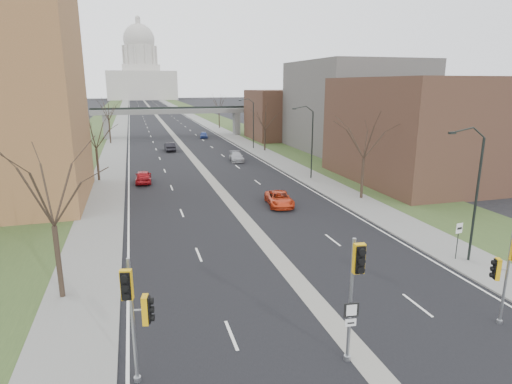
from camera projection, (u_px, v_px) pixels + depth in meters
name	position (u px, v px, depth m)	size (l,w,h in m)	color
ground	(350.00, 342.00, 19.22)	(700.00, 700.00, 0.00)	black
road_surface	(156.00, 115.00, 158.94)	(20.00, 600.00, 0.01)	black
median_strip	(156.00, 115.00, 158.95)	(1.20, 600.00, 0.02)	gray
sidewalk_right	(188.00, 114.00, 162.15)	(4.00, 600.00, 0.12)	gray
sidewalk_left	(122.00, 115.00, 155.72)	(4.00, 600.00, 0.12)	gray
grass_verge_right	(204.00, 114.00, 163.75)	(8.00, 600.00, 0.10)	#2C3F1D
grass_verge_left	(105.00, 116.00, 154.11)	(8.00, 600.00, 0.10)	#2C3F1D
commercial_block_near	(422.00, 130.00, 50.26)	(16.00, 20.00, 12.00)	#4C2E23
commercial_block_mid	(354.00, 106.00, 73.31)	(18.00, 22.00, 15.00)	#5E5B56
commercial_block_far	(285.00, 115.00, 89.09)	(14.00, 14.00, 10.00)	#4C2E23
pedestrian_bridge	(174.00, 114.00, 92.55)	(34.00, 3.00, 6.45)	slate
capitol	(141.00, 73.00, 312.72)	(48.00, 42.00, 55.75)	beige
streetlight_near	(471.00, 157.00, 26.04)	(2.61, 0.20, 8.70)	black
streetlight_mid	(306.00, 122.00, 50.26)	(2.61, 0.20, 8.70)	black
streetlight_far	(249.00, 109.00, 74.48)	(2.61, 0.20, 8.70)	black
tree_left_a	(48.00, 179.00, 21.56)	(7.20, 7.20, 9.40)	#382B21
tree_left_b	(94.00, 129.00, 49.61)	(6.75, 6.75, 8.81)	#382B21
tree_left_c	(108.00, 107.00, 81.08)	(7.65, 7.65, 9.99)	#382B21
tree_right_a	(365.00, 133.00, 41.57)	(7.20, 7.20, 9.40)	#382B21
tree_right_b	(265.00, 117.00, 72.50)	(6.30, 6.30, 8.22)	#382B21
tree_right_c	(219.00, 101.00, 109.46)	(7.65, 7.65, 9.99)	#382B21
signal_pole_left	(136.00, 305.00, 15.73)	(1.07, 0.87, 5.17)	gray
signal_pole_median	(355.00, 281.00, 16.79)	(0.63, 0.90, 5.45)	gray
signal_pole_right	(506.00, 265.00, 19.85)	(0.79, 1.09, 4.74)	gray
speed_limit_sign	(458.00, 234.00, 27.71)	(0.53, 0.09, 2.46)	black
car_left_near	(143.00, 176.00, 49.96)	(1.80, 4.48, 1.53)	#A01218
car_left_far	(170.00, 147.00, 73.77)	(1.58, 4.54, 1.49)	black
car_right_near	(279.00, 199.00, 40.66)	(2.21, 4.80, 1.33)	red
car_right_mid	(236.00, 157.00, 63.96)	(1.88, 4.63, 1.34)	#999BA1
car_right_far	(204.00, 135.00, 91.29)	(1.59, 3.95, 1.35)	navy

